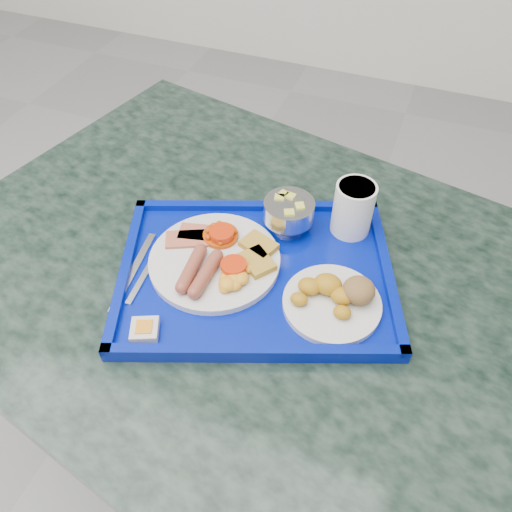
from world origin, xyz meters
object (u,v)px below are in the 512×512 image
at_px(tray, 256,274).
at_px(bread_plate, 336,297).
at_px(table, 274,344).
at_px(main_plate, 218,260).
at_px(juice_cup, 353,207).
at_px(fruit_bowl, 289,211).

relative_size(tray, bread_plate, 3.48).
distance_m(table, main_plate, 0.26).
distance_m(table, juice_cup, 0.33).
xyz_separation_m(table, fruit_bowl, (-0.02, 0.12, 0.27)).
xyz_separation_m(main_plate, bread_plate, (0.22, -0.01, 0.00)).
bearing_deg(fruit_bowl, bread_plate, -47.68).
distance_m(tray, fruit_bowl, 0.14).
distance_m(main_plate, fruit_bowl, 0.16).
height_order(bread_plate, fruit_bowl, fruit_bowl).
height_order(tray, fruit_bowl, fruit_bowl).
relative_size(bread_plate, juice_cup, 1.58).
bearing_deg(tray, bread_plate, -7.23).
bearing_deg(table, main_plate, -171.73).
relative_size(main_plate, fruit_bowl, 2.47).
bearing_deg(tray, main_plate, -172.45).
relative_size(main_plate, bread_plate, 1.43).
xyz_separation_m(table, juice_cup, (0.09, 0.16, 0.28)).
height_order(table, juice_cup, juice_cup).
height_order(table, tray, tray).
xyz_separation_m(bread_plate, fruit_bowl, (-0.13, 0.14, 0.03)).
bearing_deg(tray, juice_cup, 52.37).
bearing_deg(bread_plate, table, 167.28).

